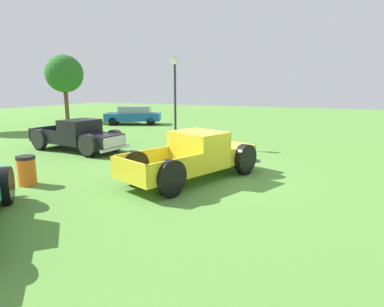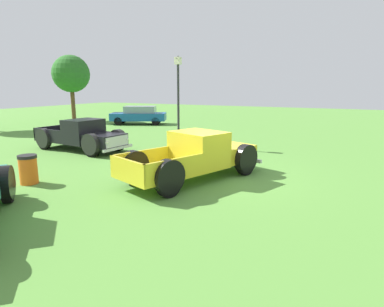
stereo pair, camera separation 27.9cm
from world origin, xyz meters
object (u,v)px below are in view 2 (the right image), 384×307
lamp_post_far (178,100)px  trash_can (28,169)px  pickup_truck_behind_left (85,136)px  oak_tree_east (71,74)px  sedan_distant_a (139,115)px  pickup_truck_foreground (200,156)px

lamp_post_far → trash_can: 8.38m
pickup_truck_behind_left → lamp_post_far: size_ratio=1.12×
oak_tree_east → sedan_distant_a: bearing=-86.3°
pickup_truck_foreground → pickup_truck_behind_left: size_ratio=1.08×
lamp_post_far → oak_tree_east: size_ratio=0.79×
pickup_truck_foreground → trash_can: (-3.17, 4.66, -0.29)m
pickup_truck_behind_left → oak_tree_east: bearing=47.9°
pickup_truck_foreground → lamp_post_far: 6.28m
oak_tree_east → pickup_truck_foreground: bearing=-123.2°
lamp_post_far → pickup_truck_behind_left: bearing=131.4°
pickup_truck_behind_left → sedan_distant_a: bearing=22.4°
lamp_post_far → trash_can: bearing=172.2°
sedan_distant_a → oak_tree_east: size_ratio=0.83×
lamp_post_far → oak_tree_east: bearing=64.4°
sedan_distant_a → lamp_post_far: size_ratio=1.05×
pickup_truck_behind_left → trash_can: (-4.99, -2.40, -0.26)m
pickup_truck_foreground → oak_tree_east: 22.21m
trash_can → oak_tree_east: (15.19, 13.70, 3.69)m
pickup_truck_behind_left → trash_can: pickup_truck_behind_left is taller
pickup_truck_behind_left → trash_can: size_ratio=5.46×
lamp_post_far → trash_can: lamp_post_far is taller
trash_can → pickup_truck_foreground: bearing=-55.8°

